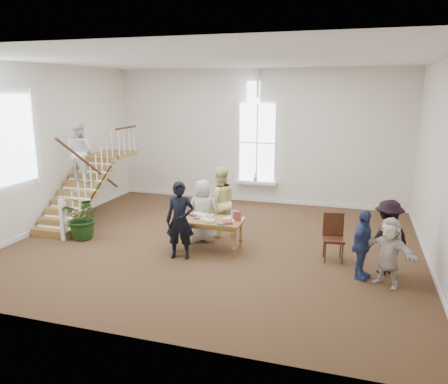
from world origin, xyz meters
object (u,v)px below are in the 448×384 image
(person_yellow, at_px, (220,202))
(woman_cluster_b, at_px, (387,237))
(elderly_woman, at_px, (203,211))
(side_chair, at_px, (333,234))
(floor_plant, at_px, (84,217))
(library_table, at_px, (209,222))
(police_officer, at_px, (180,221))
(woman_cluster_c, at_px, (389,252))
(woman_cluster_a, at_px, (362,245))

(person_yellow, bearing_deg, woman_cluster_b, 133.76)
(elderly_woman, relative_size, side_chair, 1.49)
(floor_plant, bearing_deg, woman_cluster_b, 0.18)
(library_table, distance_m, woman_cluster_b, 4.04)
(police_officer, xyz_separation_m, woman_cluster_b, (4.49, 0.50, -0.10))
(woman_cluster_b, relative_size, woman_cluster_c, 1.14)
(library_table, xyz_separation_m, side_chair, (2.91, 0.30, -0.09))
(police_officer, xyz_separation_m, person_yellow, (0.40, 1.75, 0.04))
(person_yellow, xyz_separation_m, side_chair, (2.97, -0.80, -0.33))
(police_officer, distance_m, side_chair, 3.52)
(person_yellow, xyz_separation_m, woman_cluster_c, (4.09, -1.90, -0.23))
(woman_cluster_c, bearing_deg, woman_cluster_a, -167.77)
(library_table, height_order, elderly_woman, elderly_woman)
(police_officer, distance_m, floor_plant, 2.96)
(elderly_woman, xyz_separation_m, woman_cluster_b, (4.39, -0.75, -0.00))
(woman_cluster_b, relative_size, floor_plant, 1.37)
(police_officer, height_order, elderly_woman, police_officer)
(woman_cluster_c, bearing_deg, woman_cluster_b, 124.23)
(person_yellow, bearing_deg, woman_cluster_a, 125.46)
(elderly_woman, bearing_deg, police_officer, 76.75)
(woman_cluster_b, height_order, side_chair, woman_cluster_b)
(woman_cluster_c, bearing_deg, side_chair, 169.63)
(woman_cluster_a, bearing_deg, police_officer, 113.95)
(library_table, xyz_separation_m, person_yellow, (-0.06, 1.09, 0.23))
(elderly_woman, relative_size, person_yellow, 0.86)
(woman_cluster_a, xyz_separation_m, side_chair, (-0.63, 0.90, -0.12))
(person_yellow, bearing_deg, side_chair, 135.75)
(woman_cluster_b, distance_m, floor_plant, 7.40)
(person_yellow, height_order, side_chair, person_yellow)
(woman_cluster_c, distance_m, floor_plant, 7.43)
(woman_cluster_b, bearing_deg, floor_plant, -35.45)
(woman_cluster_a, relative_size, side_chair, 1.36)
(police_officer, distance_m, elderly_woman, 1.26)
(woman_cluster_b, xyz_separation_m, floor_plant, (-7.40, -0.02, -0.22))
(woman_cluster_a, bearing_deg, woman_cluster_c, -88.72)
(library_table, bearing_deg, side_chair, 3.74)
(woman_cluster_b, bearing_deg, woman_cluster_a, 6.65)
(library_table, xyz_separation_m, woman_cluster_c, (4.03, -0.81, 0.00))
(person_yellow, bearing_deg, elderly_woman, 29.83)
(library_table, bearing_deg, police_officer, -127.18)
(woman_cluster_b, xyz_separation_m, woman_cluster_c, (0.00, -0.65, -0.10))
(floor_plant, bearing_deg, woman_cluster_a, -3.54)
(library_table, bearing_deg, woman_cluster_a, -11.83)
(police_officer, xyz_separation_m, woman_cluster_c, (4.49, -0.15, -0.19))
(woman_cluster_b, bearing_deg, side_chair, -57.73)
(side_chair, bearing_deg, floor_plant, 175.37)
(person_yellow, relative_size, woman_cluster_a, 1.28)
(library_table, relative_size, woman_cluster_b, 1.06)
(library_table, bearing_deg, floor_plant, -178.94)
(elderly_woman, bearing_deg, floor_plant, 5.81)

